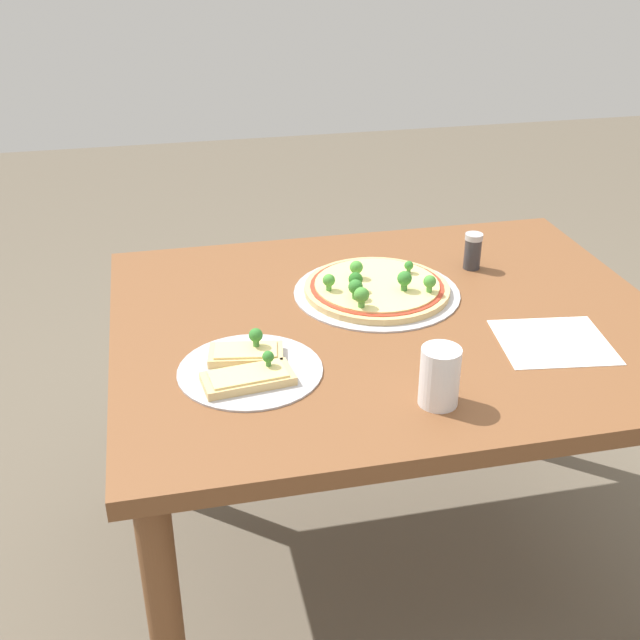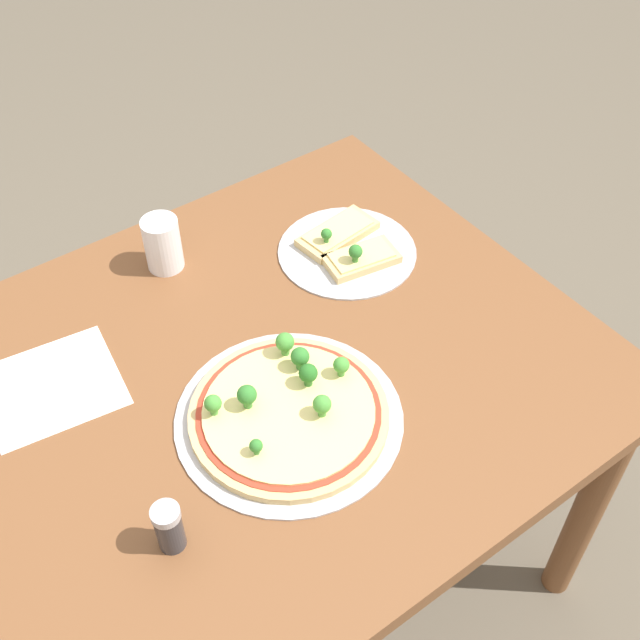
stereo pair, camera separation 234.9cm
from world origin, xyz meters
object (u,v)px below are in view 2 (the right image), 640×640
object	(u,v)px
dining_table	(254,407)
condiment_shaker	(169,527)
pizza_tray_slice	(348,247)
drinking_cup	(163,244)
pizza_tray_whole	(287,413)

from	to	relation	value
dining_table	condiment_shaker	world-z (taller)	condiment_shaker
dining_table	condiment_shaker	xyz separation A→B (m)	(0.25, 0.20, 0.13)
pizza_tray_slice	drinking_cup	distance (m)	0.35
dining_table	condiment_shaker	bearing A→B (deg)	37.74
pizza_tray_whole	pizza_tray_slice	world-z (taller)	pizza_tray_whole
pizza_tray_whole	drinking_cup	world-z (taller)	drinking_cup
pizza_tray_slice	drinking_cup	bearing A→B (deg)	-29.27
dining_table	pizza_tray_whole	world-z (taller)	pizza_tray_whole
condiment_shaker	drinking_cup	bearing A→B (deg)	-117.49
pizza_tray_whole	condiment_shaker	bearing A→B (deg)	18.74
pizza_tray_slice	condiment_shaker	world-z (taller)	condiment_shaker
pizza_tray_whole	drinking_cup	distance (m)	0.43
pizza_tray_whole	pizza_tray_slice	size ratio (longest dim) A/B	1.36
pizza_tray_slice	condiment_shaker	bearing A→B (deg)	31.28
dining_table	drinking_cup	bearing A→B (deg)	-92.81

